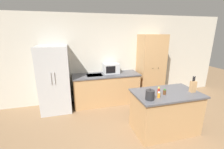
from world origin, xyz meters
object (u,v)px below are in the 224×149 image
Objects in this scene: spice_bottle_green_herb at (159,91)px; kettle at (150,95)px; pantry_cabinet at (151,67)px; knife_block at (193,86)px; spice_bottle_short_red at (159,95)px; spice_bottle_tall_dark at (165,92)px; refrigerator at (55,79)px; microwave at (111,68)px; spice_bottle_amber_oil at (150,91)px.

kettle is (-0.31, -0.20, 0.03)m from spice_bottle_green_herb.
knife_block is (-0.01, -1.78, -0.00)m from pantry_cabinet.
spice_bottle_tall_dark is at bearing 27.89° from spice_bottle_short_red.
refrigerator reaches higher than spice_bottle_tall_dark.
knife_block is at bearing 4.43° from spice_bottle_short_red.
spice_bottle_short_red is at bearing -120.74° from spice_bottle_green_herb.
spice_bottle_tall_dark is at bearing -35.90° from spice_bottle_green_herb.
refrigerator is 2.88m from pantry_cabinet.
spice_bottle_short_red is at bearing -114.60° from pantry_cabinet.
spice_bottle_green_herb is (2.13, -1.58, 0.07)m from refrigerator.
knife_block is 1.68× the size of kettle.
microwave reaches higher than spice_bottle_green_herb.
spice_bottle_tall_dark is (0.64, -1.82, -0.11)m from microwave.
knife_block is 1.04m from kettle.
knife_block reaches higher than spice_bottle_amber_oil.
spice_bottle_short_red is 0.20m from spice_bottle_green_herb.
refrigerator is 2.49m from spice_bottle_amber_oil.
spice_bottle_amber_oil is 0.17m from spice_bottle_green_herb.
spice_bottle_short_red is at bearing -152.11° from spice_bottle_tall_dark.
pantry_cabinet reaches higher than spice_bottle_amber_oil.
spice_bottle_green_herb reaches higher than spice_bottle_short_red.
kettle is at bearing -161.15° from spice_bottle_tall_dark.
spice_bottle_amber_oil is at bearing -119.22° from pantry_cabinet.
spice_bottle_tall_dark is (-0.64, 0.04, -0.07)m from knife_block.
knife_block is at bearing -3.49° from spice_bottle_tall_dark.
spice_bottle_green_herb is at bearing 171.71° from knife_block.
kettle is at bearing -83.18° from microwave.
refrigerator is at bearing 143.40° from spice_bottle_green_herb.
refrigerator is at bearing 149.44° from knife_block.
spice_bottle_amber_oil is (-0.05, 0.24, -0.01)m from spice_bottle_short_red.
kettle reaches higher than spice_bottle_short_red.
kettle is (-1.04, -0.10, -0.03)m from knife_block.
spice_bottle_short_red is 0.25m from spice_bottle_amber_oil.
microwave is at bearing 107.22° from spice_bottle_green_herb.
pantry_cabinet reaches higher than kettle.
spice_bottle_tall_dark is at bearing 176.51° from knife_block.
microwave is 1.97m from spice_bottle_short_red.
spice_bottle_short_red is (2.03, -1.75, 0.06)m from refrigerator.
spice_bottle_tall_dark is at bearing -28.95° from spice_bottle_amber_oil.
refrigerator is 2.55m from kettle.
spice_bottle_short_red is (0.44, -1.92, -0.11)m from microwave.
knife_block is (2.86, -1.69, 0.13)m from refrigerator.
pantry_cabinet is 5.90× the size of knife_block.
microwave is 2.26× the size of kettle.
spice_bottle_short_red is 0.83× the size of spice_bottle_green_herb.
microwave is 1.83m from spice_bottle_green_herb.
refrigerator is 8.58× the size of kettle.
pantry_cabinet is 2.15m from kettle.
spice_bottle_tall_dark is 0.80× the size of spice_bottle_green_herb.
pantry_cabinet reaches higher than microwave.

